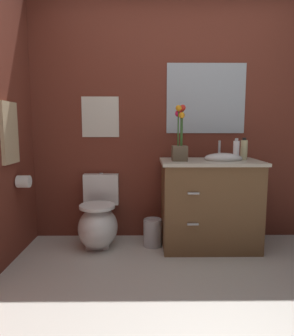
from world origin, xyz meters
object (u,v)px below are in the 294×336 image
Objects in this scene: toilet at (99,222)px; trash_bin at (153,232)px; flower_vase at (180,141)px; lotion_bottle at (236,150)px; toilet_paper_roll at (24,181)px; soap_bottle at (244,150)px; wall_mirror at (206,99)px; wall_poster at (100,117)px; vanity_cabinet at (210,203)px; hanging_towel at (10,133)px.

toilet reaches higher than trash_bin.
flower_vase is 0.93m from trash_bin.
flower_vase is 0.53m from lotion_bottle.
soap_bottle is at bearing 6.24° from toilet_paper_roll.
toilet_paper_roll is at bearing -176.28° from lotion_bottle.
flower_vase is 0.65× the size of wall_mirror.
toilet is 1.64m from wall_mirror.
lotion_bottle is at bearing -137.03° from soap_bottle.
toilet is at bearing -90.00° from wall_poster.
flower_vase is at bearing -132.21° from wall_mirror.
wall_mirror reaches higher than toilet_paper_roll.
soap_bottle is at bearing 1.08° from toilet.
soap_bottle reaches higher than vanity_cabinet.
trash_bin is 2.47× the size of toilet_paper_roll.
soap_bottle is 1.93× the size of toilet_paper_roll.
hanging_towel is at bearing -156.54° from toilet.
hanging_towel is at bearing -171.26° from vanity_cabinet.
flower_vase is 1.46m from toilet_paper_roll.
toilet is 1.48m from lotion_bottle.
flower_vase is at bearing -173.04° from vanity_cabinet.
lotion_bottle is 2.01m from hanging_towel.
trash_bin is (-0.25, 0.05, -0.89)m from flower_vase.
hanging_towel reaches higher than toilet_paper_roll.
trash_bin is at bearing 13.10° from hanging_towel.
wall_mirror is (1.08, 0.00, 0.19)m from wall_poster.
trash_bin is (-0.78, 0.06, -0.81)m from lotion_bottle.
hanging_towel is at bearing -171.19° from soap_bottle.
flower_vase reaches higher than lotion_bottle.
trash_bin is at bearing -1.62° from toilet.
flower_vase is 2.43× the size of soap_bottle.
vanity_cabinet is 1.05m from wall_mirror.
vanity_cabinet is 1.91m from hanging_towel.
wall_poster is 0.90m from hanging_towel.
wall_poster is (-0.53, 0.28, 1.13)m from trash_bin.
toilet_paper_roll is (-0.63, -0.20, 0.44)m from toilet.
flower_vase is 2.46× the size of lotion_bottle.
vanity_cabinet is 1.74m from toilet_paper_roll.
hanging_towel is (-1.22, -0.28, 0.98)m from trash_bin.
trash_bin is at bearing 8.87° from toilet_paper_roll.
toilet_paper_roll is (-1.16, -0.18, 0.54)m from trash_bin.
vanity_cabinet is 3.79× the size of trash_bin.
wall_mirror is 1.54× the size of hanging_towel.
flower_vase is 1.90× the size of trash_bin.
toilet_paper_roll is at bearing -171.13° from trash_bin.
trash_bin is (0.53, -0.01, -0.11)m from toilet.
toilet is 1.15m from hanging_towel.
trash_bin is 0.34× the size of wall_mirror.
wall_poster is at bearing 156.94° from flower_vase.
lotion_bottle is (0.22, -0.04, 0.51)m from vanity_cabinet.
wall_mirror reaches higher than flower_vase.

